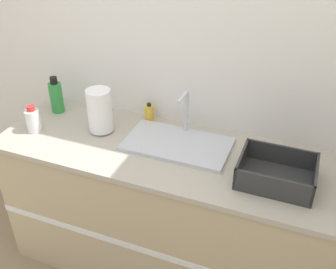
{
  "coord_description": "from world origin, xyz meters",
  "views": [
    {
      "loc": [
        0.64,
        -1.31,
        2.09
      ],
      "look_at": [
        0.01,
        0.28,
        1.01
      ],
      "focal_mm": 42.0,
      "sensor_mm": 36.0,
      "label": 1
    }
  ],
  "objects_px": {
    "bottle_green": "(56,97)",
    "bottle_white_spray": "(33,120)",
    "paper_towel_roll": "(100,111)",
    "dish_rack": "(276,174)",
    "soap_dispenser": "(149,113)",
    "sink": "(178,142)"
  },
  "relations": [
    {
      "from": "bottle_green",
      "to": "bottle_white_spray",
      "type": "bearing_deg",
      "value": -87.48
    },
    {
      "from": "dish_rack",
      "to": "soap_dispenser",
      "type": "height_order",
      "value": "dish_rack"
    },
    {
      "from": "paper_towel_roll",
      "to": "bottle_green",
      "type": "bearing_deg",
      "value": 163.92
    },
    {
      "from": "sink",
      "to": "dish_rack",
      "type": "relative_size",
      "value": 1.61
    },
    {
      "from": "dish_rack",
      "to": "bottle_green",
      "type": "distance_m",
      "value": 1.4
    },
    {
      "from": "bottle_white_spray",
      "to": "soap_dispenser",
      "type": "height_order",
      "value": "bottle_white_spray"
    },
    {
      "from": "sink",
      "to": "bottle_white_spray",
      "type": "xyz_separation_m",
      "value": [
        -0.82,
        -0.16,
        0.05
      ]
    },
    {
      "from": "sink",
      "to": "bottle_white_spray",
      "type": "bearing_deg",
      "value": -168.91
    },
    {
      "from": "paper_towel_roll",
      "to": "dish_rack",
      "type": "relative_size",
      "value": 0.73
    },
    {
      "from": "sink",
      "to": "bottle_green",
      "type": "bearing_deg",
      "value": 174.12
    },
    {
      "from": "bottle_green",
      "to": "bottle_white_spray",
      "type": "relative_size",
      "value": 1.44
    },
    {
      "from": "bottle_white_spray",
      "to": "soap_dispenser",
      "type": "relative_size",
      "value": 1.41
    },
    {
      "from": "paper_towel_roll",
      "to": "bottle_white_spray",
      "type": "relative_size",
      "value": 1.61
    },
    {
      "from": "bottle_green",
      "to": "bottle_white_spray",
      "type": "xyz_separation_m",
      "value": [
        0.01,
        -0.25,
        -0.03
      ]
    },
    {
      "from": "sink",
      "to": "bottle_white_spray",
      "type": "height_order",
      "value": "sink"
    },
    {
      "from": "sink",
      "to": "soap_dispenser",
      "type": "relative_size",
      "value": 5.03
    },
    {
      "from": "sink",
      "to": "paper_towel_roll",
      "type": "xyz_separation_m",
      "value": [
        -0.46,
        -0.02,
        0.11
      ]
    },
    {
      "from": "bottle_green",
      "to": "soap_dispenser",
      "type": "distance_m",
      "value": 0.59
    },
    {
      "from": "soap_dispenser",
      "to": "sink",
      "type": "bearing_deg",
      "value": -37.18
    },
    {
      "from": "dish_rack",
      "to": "bottle_green",
      "type": "relative_size",
      "value": 1.54
    },
    {
      "from": "bottle_green",
      "to": "soap_dispenser",
      "type": "bearing_deg",
      "value": 10.45
    },
    {
      "from": "bottle_white_spray",
      "to": "sink",
      "type": "bearing_deg",
      "value": 11.09
    }
  ]
}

